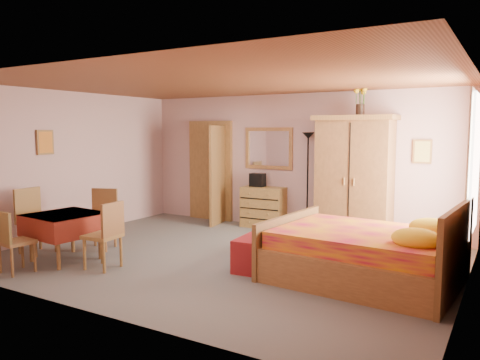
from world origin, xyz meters
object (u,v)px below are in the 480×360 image
Objects in this scene: dining_table at (66,237)px; sunflower_vase at (360,100)px; floor_lamp at (308,182)px; chair_east at (102,235)px; chair_north at (100,220)px; stereo at (258,180)px; bed at (364,239)px; wardrobe at (354,178)px; wall_mirror at (269,148)px; bench at (267,248)px; chair_west at (37,221)px; chest_of_drawers at (263,207)px; chair_south at (17,241)px.

sunflower_vase is at bearing 46.69° from dining_table.
sunflower_vase reaches higher than floor_lamp.
chair_north is at bearing 44.17° from chair_east.
stereo is 3.86m from dining_table.
sunflower_vase is 2.97m from bed.
wardrobe is at bearing 114.29° from bed.
bench is (1.23, -2.46, -1.33)m from wall_mirror.
bed is at bearing -72.54° from chair_east.
dining_table is at bearing 75.52° from chair_north.
bench is at bearing -107.20° from sunflower_vase.
bed is 2.25× the size of chair_west.
chair_east is (-0.62, -3.59, 0.07)m from chest_of_drawers.
wardrobe is 0.95× the size of bed.
wall_mirror is at bearing 170.04° from floor_lamp.
bed is 1.69× the size of bench.
chest_of_drawers is 0.88× the size of chair_north.
wall_mirror is 0.48× the size of wardrobe.
floor_lamp is (0.90, -0.16, -0.62)m from wall_mirror.
dining_table is 0.99× the size of chair_north.
wall_mirror is at bearing 116.62° from bench.
wardrobe reaches higher than chair_east.
chair_south is (-1.32, -4.34, -0.50)m from stereo.
stereo is at bearing 79.12° from chair_south.
wardrobe is 5.38m from chair_south.
chair_south is 0.84× the size of chair_west.
chair_west is 1.50m from chair_east.
floor_lamp is 4.99m from chair_south.
chair_south is (-1.47, -4.52, -1.13)m from wall_mirror.
stereo is 0.30× the size of dining_table.
floor_lamp is 0.96m from wardrobe.
floor_lamp is at bearing 98.25° from bench.
bed is at bearing 18.12° from dining_table.
wall_mirror reaches higher than stereo.
chair_south is at bearing -128.59° from wardrobe.
chair_north is 0.93m from chair_west.
chair_north is (-0.08, 0.73, 0.13)m from dining_table.
chair_south is at bearing 69.41° from chair_north.
dining_table is (-1.39, -3.58, -0.05)m from chest_of_drawers.
chest_of_drawers is 0.84× the size of chair_west.
wall_mirror is at bearing -14.01° from chair_east.
chair_north is at bearing 96.19° from dining_table.
bench is 3.40m from chair_south.
sunflower_vase reaches higher than wardrobe.
chair_north is 1.12m from chair_east.
stereo is 0.28× the size of chair_west.
wall_mirror is at bearing 140.84° from bed.
stereo is 3.20m from chair_north.
chest_of_drawers is at bearing -89.52° from wall_mirror.
sunflower_vase is at bearing 112.61° from bed.
stereo is at bearing 71.04° from dining_table.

